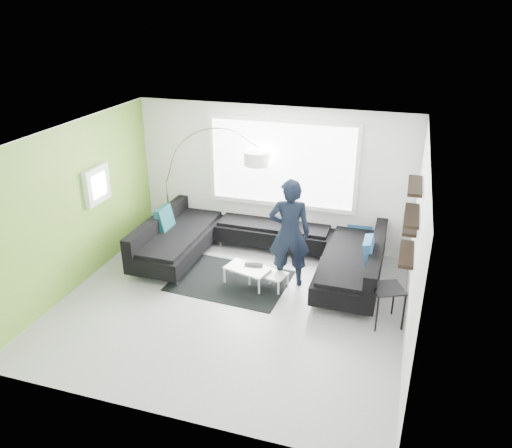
{
  "coord_description": "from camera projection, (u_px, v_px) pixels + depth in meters",
  "views": [
    {
      "loc": [
        2.44,
        -6.51,
        4.57
      ],
      "look_at": [
        0.16,
        0.9,
        1.09
      ],
      "focal_mm": 35.0,
      "sensor_mm": 36.0,
      "label": 1
    }
  ],
  "objects": [
    {
      "name": "sectional_sofa",
      "position": [
        263.0,
        245.0,
        9.29
      ],
      "size": [
        4.36,
        2.71,
        0.94
      ],
      "rotation": [
        0.0,
        0.0,
        -0.01
      ],
      "color": "black",
      "rests_on": "ground"
    },
    {
      "name": "ground",
      "position": [
        231.0,
        305.0,
        8.2
      ],
      "size": [
        5.5,
        5.5,
        0.0
      ],
      "primitive_type": "plane",
      "color": "gray",
      "rests_on": "ground"
    },
    {
      "name": "laptop",
      "position": [
        253.0,
        266.0,
        8.71
      ],
      "size": [
        0.38,
        0.29,
        0.03
      ],
      "primitive_type": "imported",
      "rotation": [
        0.0,
        0.0,
        0.12
      ],
      "color": "black",
      "rests_on": "coffee_table"
    },
    {
      "name": "side_table",
      "position": [
        385.0,
        305.0,
        7.62
      ],
      "size": [
        0.6,
        0.6,
        0.63
      ],
      "primitive_type": "cube",
      "rotation": [
        0.0,
        0.0,
        0.41
      ],
      "color": "black",
      "rests_on": "ground"
    },
    {
      "name": "coffee_table",
      "position": [
        258.0,
        277.0,
        8.71
      ],
      "size": [
        1.08,
        0.79,
        0.32
      ],
      "primitive_type": "cube",
      "rotation": [
        0.0,
        0.0,
        -0.26
      ],
      "color": "silver",
      "rests_on": "ground"
    },
    {
      "name": "arc_lamp",
      "position": [
        166.0,
        182.0,
        10.14
      ],
      "size": [
        2.29,
        0.85,
        2.41
      ],
      "primitive_type": null,
      "rotation": [
        0.0,
        0.0,
        -0.08
      ],
      "color": "silver",
      "rests_on": "ground"
    },
    {
      "name": "person",
      "position": [
        289.0,
        233.0,
        8.45
      ],
      "size": [
        0.89,
        0.75,
        1.94
      ],
      "primitive_type": "imported",
      "rotation": [
        0.0,
        0.0,
        3.35
      ],
      "color": "black",
      "rests_on": "ground"
    },
    {
      "name": "room_shell",
      "position": [
        235.0,
        198.0,
        7.63
      ],
      "size": [
        5.54,
        5.04,
        2.82
      ],
      "color": "silver",
      "rests_on": "ground"
    },
    {
      "name": "rug",
      "position": [
        230.0,
        281.0,
        8.9
      ],
      "size": [
        2.09,
        1.58,
        0.01
      ],
      "primitive_type": "cube",
      "rotation": [
        0.0,
        0.0,
        -0.06
      ],
      "color": "black",
      "rests_on": "ground"
    }
  ]
}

